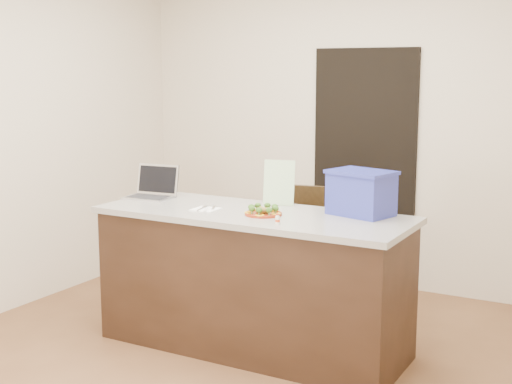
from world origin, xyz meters
The scene contains 16 objects.
ground centered at (0.00, 0.00, 0.00)m, with size 4.00×4.00×0.00m, color brown.
room_shell centered at (0.00, 0.00, 1.62)m, with size 4.00×4.00×4.00m.
doorway centered at (0.10, 1.98, 1.00)m, with size 0.90×0.02×2.00m, color black.
island centered at (0.00, 0.25, 0.46)m, with size 2.06×0.76×0.92m.
plate centered at (0.11, 0.19, 0.93)m, with size 0.24×0.24×0.02m.
meatballs centered at (0.11, 0.19, 0.95)m, with size 0.09×0.09×0.04m.
broccoli centered at (0.11, 0.19, 0.97)m, with size 0.20×0.20×0.04m.
pepper_rings centered at (0.11, 0.19, 0.94)m, with size 0.23×0.23×0.01m.
napkin centered at (-0.30, 0.16, 0.92)m, with size 0.16×0.16×0.01m, color white.
fork centered at (-0.32, 0.17, 0.93)m, with size 0.04×0.17×0.00m.
knife centered at (-0.27, 0.14, 0.93)m, with size 0.06×0.20×0.01m.
yogurt_bottle centered at (0.31, 0.01, 0.95)m, with size 0.03×0.03×0.06m.
laptop centered at (-0.88, 0.36, 0.98)m, with size 0.35×0.29×0.23m.
leaflet centered at (0.04, 0.54, 1.07)m, with size 0.21×0.00×0.31m, color white.
blue_box centered at (0.64, 0.49, 1.06)m, with size 0.45×0.37×0.28m.
chair centered at (-0.06, 0.91, 0.56)m, with size 0.49×0.49×0.98m.
Camera 1 is at (2.21, -3.67, 1.83)m, focal length 50.00 mm.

